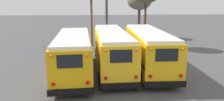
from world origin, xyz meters
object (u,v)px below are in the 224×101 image
(school_bus_1, at_px, (112,48))
(school_bus_2, at_px, (148,48))
(utility_pole, at_px, (107,8))
(bare_tree_0, at_px, (139,1))
(school_bus_0, at_px, (74,53))

(school_bus_1, relative_size, school_bus_2, 1.01)
(utility_pole, bearing_deg, bare_tree_0, 51.39)
(school_bus_2, xyz_separation_m, utility_pole, (-2.73, 9.41, 2.96))
(school_bus_0, distance_m, school_bus_2, 6.04)
(school_bus_2, height_order, utility_pole, utility_pole)
(school_bus_0, distance_m, school_bus_1, 3.22)
(utility_pole, distance_m, bare_tree_0, 8.82)
(school_bus_1, relative_size, utility_pole, 1.21)
(school_bus_0, relative_size, bare_tree_0, 1.39)
(school_bus_1, xyz_separation_m, school_bus_2, (2.97, -0.16, 0.02))
(school_bus_0, distance_m, utility_pole, 11.38)
(school_bus_1, xyz_separation_m, bare_tree_0, (5.71, 16.10, 3.85))
(school_bus_0, xyz_separation_m, school_bus_1, (2.97, 1.25, 0.04))
(school_bus_0, bearing_deg, school_bus_1, 22.78)
(school_bus_0, xyz_separation_m, utility_pole, (3.20, 10.49, 3.02))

